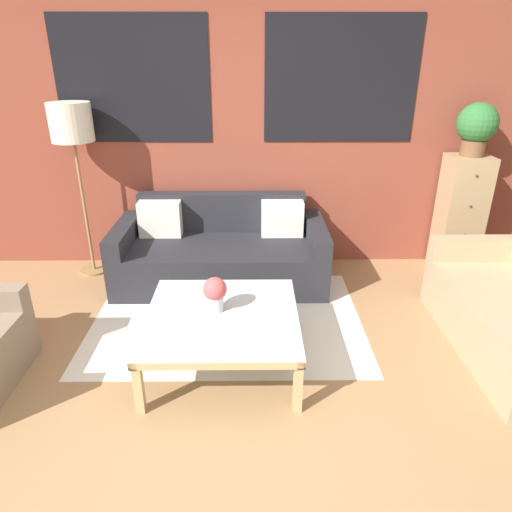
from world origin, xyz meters
TOP-DOWN VIEW (x-y plane):
  - ground_plane at (0.00, 0.00)m, footprint 16.00×16.00m
  - wall_back_brick at (0.00, 2.44)m, footprint 8.40×0.09m
  - rug at (-0.08, 1.22)m, footprint 2.20×1.58m
  - couch_dark at (-0.16, 1.95)m, footprint 1.95×0.88m
  - coffee_table at (-0.08, 0.63)m, footprint 1.04×1.04m
  - floor_lamp at (-1.48, 2.15)m, footprint 0.38×0.38m
  - drawer_cabinet at (2.17, 2.19)m, footprint 0.39×0.36m
  - potted_plant at (2.17, 2.19)m, footprint 0.36×0.36m
  - flower_vase at (-0.12, 0.69)m, footprint 0.16×0.16m

SIDE VIEW (x-z plane):
  - ground_plane at x=0.00m, z-range 0.00..0.00m
  - rug at x=-0.08m, z-range 0.00..0.00m
  - couch_dark at x=-0.16m, z-range -0.11..0.67m
  - coffee_table at x=-0.08m, z-range 0.15..0.55m
  - flower_vase at x=-0.12m, z-range 0.42..0.66m
  - drawer_cabinet at x=2.17m, z-range 0.00..1.15m
  - floor_lamp at x=-1.48m, z-range 0.59..2.22m
  - wall_back_brick at x=0.00m, z-range 0.01..2.81m
  - potted_plant at x=2.17m, z-range 1.18..1.66m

